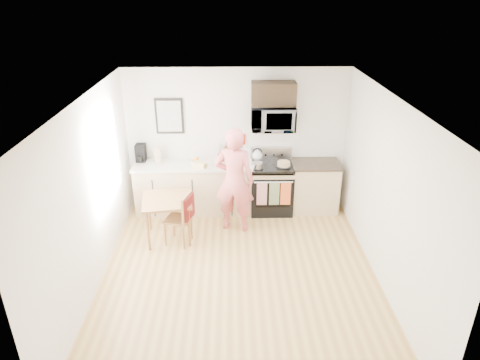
{
  "coord_description": "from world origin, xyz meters",
  "views": [
    {
      "loc": [
        -0.1,
        -5.12,
        3.9
      ],
      "look_at": [
        0.03,
        1.0,
        1.07
      ],
      "focal_mm": 32.0,
      "sensor_mm": 36.0,
      "label": 1
    }
  ],
  "objects_px": {
    "dining_table": "(167,203)",
    "chair": "(185,213)",
    "range": "(271,189)",
    "microwave": "(273,118)",
    "person": "(234,180)",
    "cake": "(284,164)"
  },
  "relations": [
    {
      "from": "microwave",
      "to": "person",
      "type": "relative_size",
      "value": 0.41
    },
    {
      "from": "range",
      "to": "chair",
      "type": "xyz_separation_m",
      "value": [
        -1.49,
        -1.13,
        0.14
      ]
    },
    {
      "from": "range",
      "to": "person",
      "type": "height_order",
      "value": "person"
    },
    {
      "from": "dining_table",
      "to": "chair",
      "type": "relative_size",
      "value": 0.87
    },
    {
      "from": "cake",
      "to": "person",
      "type": "bearing_deg",
      "value": -147.58
    },
    {
      "from": "person",
      "to": "microwave",
      "type": "bearing_deg",
      "value": -120.19
    },
    {
      "from": "microwave",
      "to": "chair",
      "type": "relative_size",
      "value": 0.84
    },
    {
      "from": "microwave",
      "to": "cake",
      "type": "height_order",
      "value": "microwave"
    },
    {
      "from": "microwave",
      "to": "dining_table",
      "type": "relative_size",
      "value": 0.98
    },
    {
      "from": "person",
      "to": "range",
      "type": "bearing_deg",
      "value": -124.48
    },
    {
      "from": "person",
      "to": "dining_table",
      "type": "relative_size",
      "value": 2.35
    },
    {
      "from": "dining_table",
      "to": "range",
      "type": "bearing_deg",
      "value": 27.51
    },
    {
      "from": "cake",
      "to": "microwave",
      "type": "bearing_deg",
      "value": 136.03
    },
    {
      "from": "chair",
      "to": "dining_table",
      "type": "bearing_deg",
      "value": 164.82
    },
    {
      "from": "microwave",
      "to": "chair",
      "type": "xyz_separation_m",
      "value": [
        -1.49,
        -1.23,
        -1.18
      ]
    },
    {
      "from": "cake",
      "to": "chair",
      "type": "bearing_deg",
      "value": -148.26
    },
    {
      "from": "person",
      "to": "chair",
      "type": "xyz_separation_m",
      "value": [
        -0.8,
        -0.48,
        -0.34
      ]
    },
    {
      "from": "range",
      "to": "dining_table",
      "type": "xyz_separation_m",
      "value": [
        -1.79,
        -0.93,
        0.21
      ]
    },
    {
      "from": "range",
      "to": "dining_table",
      "type": "distance_m",
      "value": 2.02
    },
    {
      "from": "microwave",
      "to": "cake",
      "type": "bearing_deg",
      "value": -43.97
    },
    {
      "from": "dining_table",
      "to": "chair",
      "type": "distance_m",
      "value": 0.36
    },
    {
      "from": "cake",
      "to": "range",
      "type": "bearing_deg",
      "value": 156.41
    }
  ]
}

